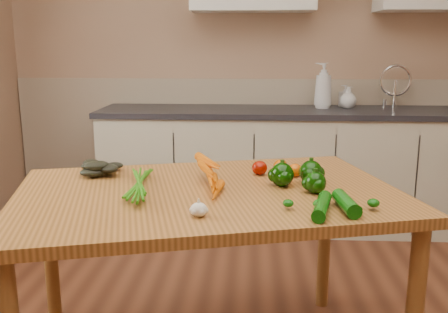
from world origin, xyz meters
The scene contains 17 objects.
room centered at (0.00, 0.17, 1.25)m, with size 4.04×5.04×2.64m.
counter_run centered at (0.21, 2.19, 0.46)m, with size 2.84×0.64×1.14m.
table centered at (-0.27, 0.40, 0.71)m, with size 1.68×1.30×0.80m.
soap_bottle_a centered at (0.43, 2.25, 1.07)m, with size 0.13×0.13×0.34m, color silver.
soap_bottle_b centered at (0.61, 2.36, 0.98)m, with size 0.07×0.08×0.17m, color silver.
soap_bottle_c centered at (0.62, 2.27, 0.98)m, with size 0.12×0.12×0.16m, color silver.
carrot_bunch centered at (-0.35, 0.43, 0.84)m, with size 0.28×0.21×0.07m, color #D86005, non-canonical shape.
leafy_greens centered at (-0.78, 0.61, 0.85)m, with size 0.21×0.19×0.11m, color black, non-canonical shape.
garlic_bulb centered at (-0.27, 0.09, 0.82)m, with size 0.06×0.06×0.05m, color white.
pepper_a centered at (0.03, 0.48, 0.85)m, with size 0.10×0.10×0.10m, color black.
pepper_b centered at (0.15, 0.52, 0.85)m, with size 0.09×0.09×0.09m, color black.
pepper_c centered at (0.15, 0.38, 0.84)m, with size 0.08×0.08×0.08m, color black.
tomato_a centered at (-0.06, 0.65, 0.83)m, with size 0.07×0.07×0.06m, color #830F02.
tomato_b centered at (0.03, 0.69, 0.83)m, with size 0.07×0.07×0.06m, color #C34E04.
tomato_c centered at (0.09, 0.63, 0.83)m, with size 0.06×0.06×0.06m, color #C34E04.
zucchini_a centered at (0.23, 0.17, 0.83)m, with size 0.05×0.05×0.19m, color #094807.
zucchini_b centered at (0.14, 0.15, 0.82)m, with size 0.05×0.05×0.23m, color #094807.
Camera 1 is at (-0.10, -1.49, 1.36)m, focal length 40.00 mm.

